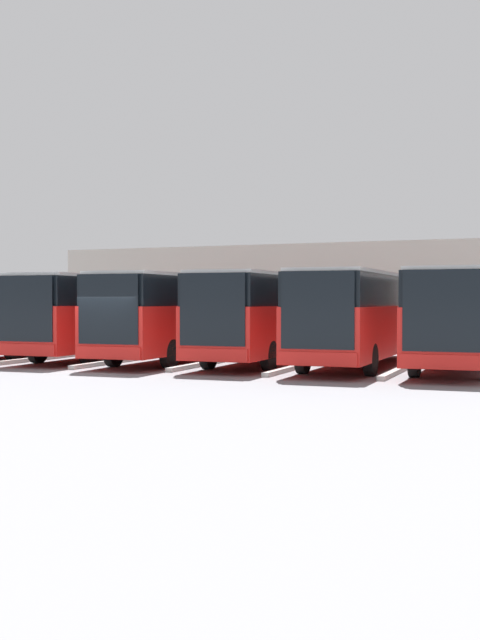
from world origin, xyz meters
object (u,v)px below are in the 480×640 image
(bus_3, at_px, (185,313))
(bus_5, at_px, (45,312))
(bus_2, at_px, (273,314))
(bus_1, at_px, (361,314))
(bus_4, at_px, (112,313))
(bus_0, at_px, (463,315))

(bus_3, xyz_separation_m, bus_5, (7.09, -0.50, 0.00))
(bus_2, relative_size, bus_5, 1.00)
(bus_1, xyz_separation_m, bus_4, (10.63, -0.19, 0.00))
(bus_0, xyz_separation_m, bus_5, (17.72, -0.14, 0.00))
(bus_2, height_order, bus_4, same)
(bus_4, bearing_deg, bus_1, 176.60)
(bus_3, xyz_separation_m, bus_4, (3.54, -0.30, 0.00))
(bus_4, height_order, bus_5, same)
(bus_0, distance_m, bus_3, 10.64)
(bus_3, relative_size, bus_4, 1.00)
(bus_0, bearing_deg, bus_4, -2.07)
(bus_0, bearing_deg, bus_5, -2.79)
(bus_0, distance_m, bus_4, 14.18)
(bus_1, height_order, bus_4, same)
(bus_5, bearing_deg, bus_2, 177.25)
(bus_2, relative_size, bus_3, 1.00)
(bus_0, xyz_separation_m, bus_3, (10.63, 0.36, 0.00))
(bus_0, height_order, bus_1, same)
(bus_1, xyz_separation_m, bus_2, (3.54, -0.33, 0.00))
(bus_2, bearing_deg, bus_0, 177.16)
(bus_3, distance_m, bus_5, 7.11)
(bus_1, bearing_deg, bus_3, -1.54)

